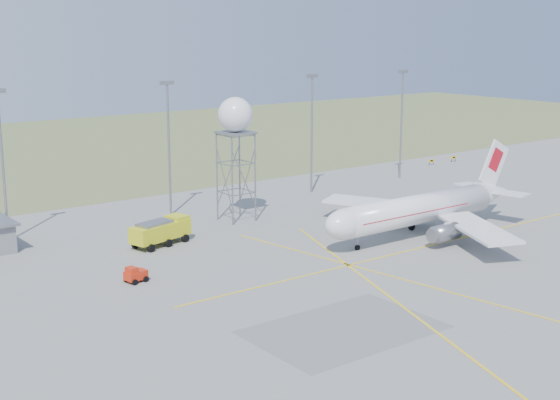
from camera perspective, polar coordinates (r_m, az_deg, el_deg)
grass_strip at (r=191.46m, az=-16.30°, el=3.52°), size 400.00×120.00×0.03m
mast_a at (r=109.15m, az=-19.68°, el=3.27°), size 2.20×0.50×20.50m
mast_b at (r=118.96m, az=-8.15°, el=4.58°), size 2.20×0.50×20.50m
mast_c at (r=134.69m, az=2.34°, el=5.61°), size 2.20×0.50×20.50m
mast_d at (r=149.59m, az=8.89°, el=6.16°), size 2.20×0.50×20.50m
taxi_sign_near at (r=166.50m, az=11.02°, el=2.82°), size 1.60×0.17×1.20m
taxi_sign_far at (r=171.73m, az=12.58°, el=3.04°), size 1.60×0.17×1.20m
airliner_main at (r=108.89m, az=10.25°, el=-0.69°), size 35.76×34.83×12.18m
radar_tower at (r=114.71m, az=-3.26°, el=3.51°), size 5.09×5.09×18.41m
fire_truck at (r=104.43m, az=-8.64°, el=-2.37°), size 9.12×5.18×3.47m
baggage_tug at (r=90.07m, az=-10.53°, el=-5.49°), size 2.63×2.27×1.86m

